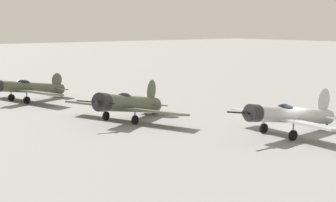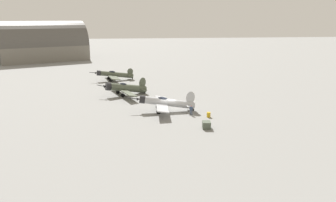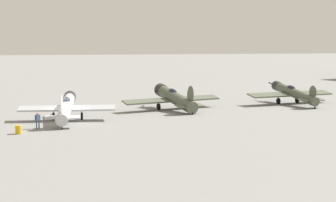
{
  "view_description": "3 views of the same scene",
  "coord_description": "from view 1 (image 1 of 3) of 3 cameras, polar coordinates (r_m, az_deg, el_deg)",
  "views": [
    {
      "loc": [
        -30.97,
        -23.57,
        8.6
      ],
      "look_at": [
        -3.64,
        11.44,
        1.6
      ],
      "focal_mm": 51.6,
      "sensor_mm": 36.0,
      "label": 1
    },
    {
      "loc": [
        -6.55,
        -52.39,
        15.46
      ],
      "look_at": [
        -0.0,
        0.0,
        1.8
      ],
      "focal_mm": 34.53,
      "sensor_mm": 36.0,
      "label": 2
    },
    {
      "loc": [
        55.65,
        2.27,
        9.09
      ],
      "look_at": [
        -3.64,
        11.44,
        1.6
      ],
      "focal_mm": 56.05,
      "sensor_mm": 36.0,
      "label": 3
    }
  ],
  "objects": [
    {
      "name": "ground_plane",
      "position": [
        39.86,
        14.43,
        -3.79
      ],
      "size": [
        400.0,
        400.0,
        0.0
      ],
      "primitive_type": "plane",
      "color": "gray"
    },
    {
      "name": "airplane_mid_apron",
      "position": [
        43.93,
        -4.88,
        -0.35
      ],
      "size": [
        10.11,
        12.73,
        3.47
      ],
      "rotation": [
        0.0,
        0.0,
        3.48
      ],
      "color": "#4C5442",
      "rests_on": "ground_plane"
    },
    {
      "name": "airplane_foreground",
      "position": [
        39.19,
        14.05,
        -1.64
      ],
      "size": [
        11.46,
        10.37,
        3.48
      ],
      "rotation": [
        0.0,
        0.0,
        3.08
      ],
      "color": "#B7BABF",
      "rests_on": "ground_plane"
    },
    {
      "name": "airplane_far_line",
      "position": [
        57.2,
        -16.36,
        1.5
      ],
      "size": [
        10.89,
        12.32,
        3.0
      ],
      "rotation": [
        0.0,
        0.0,
        3.36
      ],
      "color": "#4C5442",
      "rests_on": "ground_plane"
    }
  ]
}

